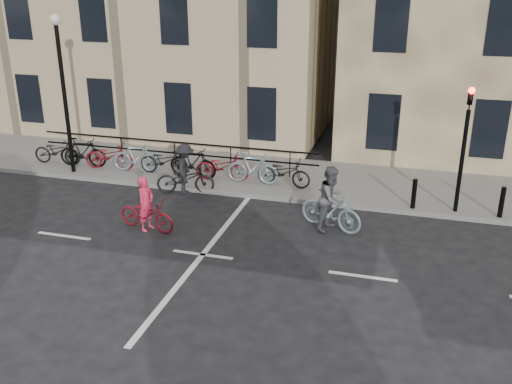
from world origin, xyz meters
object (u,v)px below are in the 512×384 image
(traffic_light, at_px, (465,135))
(cyclist_pink, at_px, (147,211))
(cyclist_grey, at_px, (331,204))
(cyclist_dark, at_px, (185,174))
(lamp_post, at_px, (62,75))

(traffic_light, bearing_deg, cyclist_pink, -157.99)
(cyclist_pink, xyz_separation_m, cyclist_grey, (4.85, 1.42, 0.20))
(cyclist_pink, bearing_deg, cyclist_dark, 10.85)
(lamp_post, height_order, cyclist_pink, lamp_post)
(cyclist_dark, bearing_deg, lamp_post, 66.76)
(lamp_post, relative_size, cyclist_grey, 2.72)
(cyclist_dark, bearing_deg, traffic_light, -103.76)
(cyclist_dark, bearing_deg, cyclist_grey, -123.40)
(traffic_light, xyz_separation_m, lamp_post, (-12.70, 0.06, 1.04))
(cyclist_pink, relative_size, cyclist_dark, 0.93)
(traffic_light, xyz_separation_m, cyclist_dark, (-8.26, -0.44, -1.81))
(lamp_post, height_order, cyclist_grey, lamp_post)
(traffic_light, xyz_separation_m, cyclist_grey, (-3.36, -1.90, -1.72))
(cyclist_grey, bearing_deg, cyclist_pink, 128.27)
(lamp_post, bearing_deg, cyclist_grey, -11.85)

